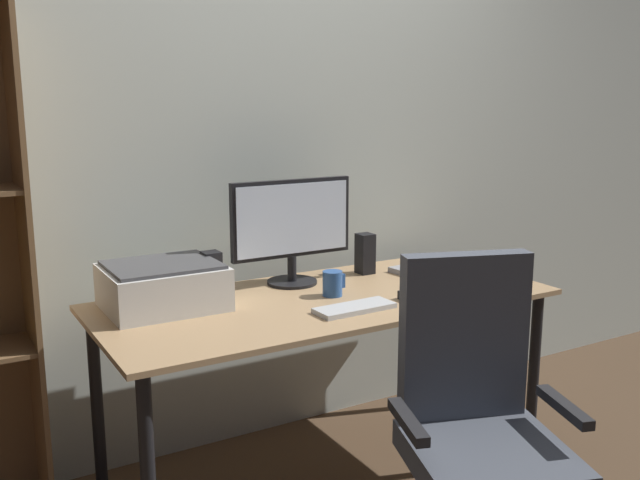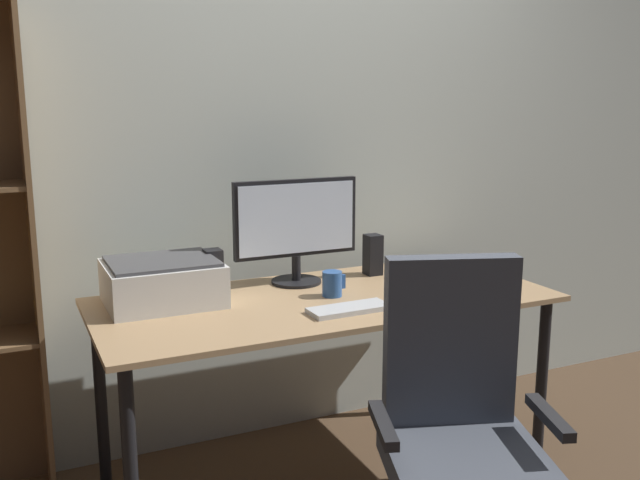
{
  "view_description": "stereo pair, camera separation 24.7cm",
  "coord_description": "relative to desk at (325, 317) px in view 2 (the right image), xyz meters",
  "views": [
    {
      "loc": [
        -1.3,
        -2.17,
        1.47
      ],
      "look_at": [
        -0.0,
        0.03,
        0.95
      ],
      "focal_mm": 39.5,
      "sensor_mm": 36.0,
      "label": 1
    },
    {
      "loc": [
        -1.08,
        -2.28,
        1.47
      ],
      "look_at": [
        -0.0,
        0.03,
        0.95
      ],
      "focal_mm": 39.5,
      "sensor_mm": 36.0,
      "label": 2
    }
  ],
  "objects": [
    {
      "name": "coffee_mug",
      "position": [
        0.03,
        0.0,
        0.12
      ],
      "size": [
        0.09,
        0.07,
        0.09
      ],
      "color": "#285193",
      "rests_on": "desk"
    },
    {
      "name": "office_chair",
      "position": [
        0.09,
        -0.74,
        -0.2
      ],
      "size": [
        0.58,
        0.58,
        1.01
      ],
      "rotation": [
        0.0,
        0.0,
        -0.33
      ],
      "color": "#232326",
      "rests_on": "ground"
    },
    {
      "name": "laptop",
      "position": [
        0.59,
        0.09,
        0.09
      ],
      "size": [
        0.34,
        0.26,
        0.02
      ],
      "primitive_type": "cube",
      "rotation": [
        0.0,
        0.0,
        0.1
      ],
      "color": "#99999E",
      "rests_on": "desk"
    },
    {
      "name": "keyboard",
      "position": [
        -0.0,
        -0.2,
        0.09
      ],
      "size": [
        0.29,
        0.12,
        0.02
      ],
      "primitive_type": "cube",
      "rotation": [
        0.0,
        0.0,
        0.03
      ],
      "color": "#B7BABC",
      "rests_on": "desk"
    },
    {
      "name": "printer",
      "position": [
        -0.56,
        0.17,
        0.16
      ],
      "size": [
        0.4,
        0.34,
        0.16
      ],
      "color": "silver",
      "rests_on": "desk"
    },
    {
      "name": "back_wall",
      "position": [
        0.0,
        0.54,
        0.64
      ],
      "size": [
        6.4,
        0.1,
        2.6
      ],
      "primitive_type": "cube",
      "color": "beige",
      "rests_on": "ground"
    },
    {
      "name": "speaker_right",
      "position": [
        0.33,
        0.22,
        0.16
      ],
      "size": [
        0.06,
        0.07,
        0.17
      ],
      "primitive_type": "cube",
      "color": "black",
      "rests_on": "desk"
    },
    {
      "name": "mouse",
      "position": [
        0.25,
        -0.2,
        0.09
      ],
      "size": [
        0.06,
        0.1,
        0.03
      ],
      "primitive_type": "cube",
      "rotation": [
        0.0,
        0.0,
        0.08
      ],
      "color": "black",
      "rests_on": "desk"
    },
    {
      "name": "ground_plane",
      "position": [
        0.0,
        0.0,
        -0.66
      ],
      "size": [
        12.0,
        12.0,
        0.0
      ],
      "primitive_type": "plane",
      "color": "#4C3826"
    },
    {
      "name": "monitor",
      "position": [
        -0.02,
        0.23,
        0.32
      ],
      "size": [
        0.51,
        0.2,
        0.42
      ],
      "color": "black",
      "rests_on": "desk"
    },
    {
      "name": "desk",
      "position": [
        0.0,
        0.0,
        0.0
      ],
      "size": [
        1.69,
        0.75,
        0.74
      ],
      "color": "tan",
      "rests_on": "ground"
    },
    {
      "name": "speaker_left",
      "position": [
        -0.36,
        0.22,
        0.16
      ],
      "size": [
        0.06,
        0.07,
        0.17
      ],
      "primitive_type": "cube",
      "color": "black",
      "rests_on": "desk"
    }
  ]
}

